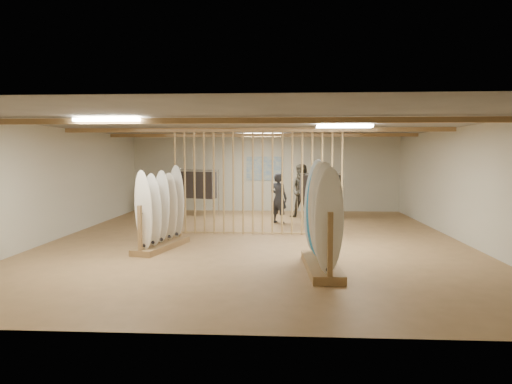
# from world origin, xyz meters

# --- Properties ---
(floor) EXTENTS (12.00, 12.00, 0.00)m
(floor) POSITION_xyz_m (0.00, 0.00, 0.00)
(floor) COLOR #A17A4E
(floor) RESTS_ON ground
(ceiling) EXTENTS (12.00, 12.00, 0.00)m
(ceiling) POSITION_xyz_m (0.00, 0.00, 2.80)
(ceiling) COLOR gray
(ceiling) RESTS_ON ground
(wall_back) EXTENTS (12.00, 0.00, 12.00)m
(wall_back) POSITION_xyz_m (0.00, 6.00, 1.40)
(wall_back) COLOR beige
(wall_back) RESTS_ON ground
(wall_front) EXTENTS (12.00, 0.00, 12.00)m
(wall_front) POSITION_xyz_m (0.00, -6.00, 1.40)
(wall_front) COLOR beige
(wall_front) RESTS_ON ground
(wall_left) EXTENTS (0.00, 12.00, 12.00)m
(wall_left) POSITION_xyz_m (-5.00, 0.00, 1.40)
(wall_left) COLOR beige
(wall_left) RESTS_ON ground
(wall_right) EXTENTS (0.00, 12.00, 12.00)m
(wall_right) POSITION_xyz_m (5.00, 0.00, 1.40)
(wall_right) COLOR beige
(wall_right) RESTS_ON ground
(ceiling_slats) EXTENTS (9.50, 6.12, 0.10)m
(ceiling_slats) POSITION_xyz_m (0.00, 0.00, 2.72)
(ceiling_slats) COLOR olive
(ceiling_slats) RESTS_ON ground
(light_panels) EXTENTS (1.20, 0.35, 0.06)m
(light_panels) POSITION_xyz_m (0.00, 0.00, 2.74)
(light_panels) COLOR white
(light_panels) RESTS_ON ground
(bamboo_partition) EXTENTS (4.45, 0.05, 2.78)m
(bamboo_partition) POSITION_xyz_m (0.00, 0.80, 1.40)
(bamboo_partition) COLOR tan
(bamboo_partition) RESTS_ON ground
(poster) EXTENTS (1.40, 0.03, 0.90)m
(poster) POSITION_xyz_m (0.00, 5.98, 1.60)
(poster) COLOR #2E62A4
(poster) RESTS_ON ground
(rack_left) EXTENTS (0.94, 1.95, 1.79)m
(rack_left) POSITION_xyz_m (-2.07, -1.15, 0.61)
(rack_left) COLOR olive
(rack_left) RESTS_ON floor
(rack_right) EXTENTS (0.65, 2.12, 1.99)m
(rack_right) POSITION_xyz_m (1.37, -2.89, 0.68)
(rack_right) COLOR olive
(rack_right) RESTS_ON floor
(clothing_rack_a) EXTENTS (1.47, 0.81, 1.64)m
(clothing_rack_a) POSITION_xyz_m (-2.36, 4.62, 1.07)
(clothing_rack_a) COLOR silver
(clothing_rack_a) RESTS_ON floor
(clothing_rack_b) EXTENTS (1.39, 0.73, 1.55)m
(clothing_rack_b) POSITION_xyz_m (1.91, 4.03, 1.01)
(clothing_rack_b) COLOR silver
(clothing_rack_b) RESTS_ON floor
(shopper_a) EXTENTS (0.78, 0.72, 1.76)m
(shopper_a) POSITION_xyz_m (0.54, 2.90, 0.88)
(shopper_a) COLOR #222328
(shopper_a) RESTS_ON floor
(shopper_b) EXTENTS (1.18, 1.04, 2.05)m
(shopper_b) POSITION_xyz_m (1.32, 3.99, 1.03)
(shopper_b) COLOR #3C382E
(shopper_b) RESTS_ON floor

